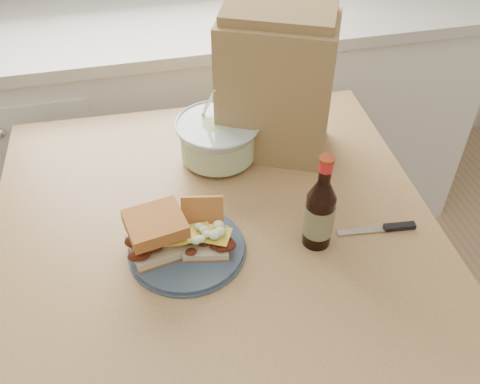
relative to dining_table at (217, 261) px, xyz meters
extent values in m
cube|color=white|center=(-0.05, 0.94, -0.27)|extent=(2.40, 0.60, 0.90)
cube|color=silver|center=(-0.05, 0.94, 0.20)|extent=(2.50, 0.64, 0.04)
cube|color=tan|center=(0.00, 0.00, 0.10)|extent=(1.04, 1.04, 0.04)
cube|color=tan|center=(-0.43, 0.46, -0.32)|extent=(0.07, 0.07, 0.79)
cube|color=tan|center=(0.46, 0.43, -0.32)|extent=(0.07, 0.07, 0.79)
cylinder|color=#3B4C60|center=(-0.07, -0.06, 0.13)|extent=(0.25, 0.25, 0.02)
cube|color=beige|center=(-0.13, -0.05, 0.15)|extent=(0.14, 0.13, 0.02)
cube|color=yellow|center=(-0.13, -0.05, 0.19)|extent=(0.08, 0.08, 0.00)
cube|color=#B77230|center=(-0.13, -0.05, 0.21)|extent=(0.14, 0.13, 0.03)
cube|color=beige|center=(-0.03, -0.07, 0.15)|extent=(0.11, 0.11, 0.02)
cube|color=yellow|center=(-0.03, -0.07, 0.18)|extent=(0.07, 0.07, 0.00)
cube|color=#B77230|center=(-0.03, -0.01, 0.18)|extent=(0.10, 0.08, 0.08)
cone|color=silver|center=(0.06, 0.24, 0.18)|extent=(0.21, 0.21, 0.11)
cylinder|color=beige|center=(0.06, 0.24, 0.17)|extent=(0.19, 0.19, 0.07)
torus|color=silver|center=(0.06, 0.24, 0.23)|extent=(0.22, 0.22, 0.01)
cylinder|color=silver|center=(0.04, 0.27, 0.27)|extent=(0.05, 0.08, 0.14)
cylinder|color=black|center=(0.21, -0.10, 0.19)|extent=(0.06, 0.06, 0.13)
cone|color=black|center=(0.21, -0.10, 0.27)|extent=(0.06, 0.06, 0.04)
cylinder|color=black|center=(0.21, -0.10, 0.32)|extent=(0.03, 0.03, 0.06)
cylinder|color=red|center=(0.21, -0.10, 0.34)|extent=(0.03, 0.03, 0.02)
cylinder|color=#9A321C|center=(0.21, -0.10, 0.35)|extent=(0.03, 0.03, 0.01)
cylinder|color=#2E3A1D|center=(0.21, -0.10, 0.19)|extent=(0.07, 0.07, 0.08)
cube|color=silver|center=(0.32, -0.09, 0.13)|extent=(0.13, 0.03, 0.00)
cube|color=black|center=(0.40, -0.10, 0.13)|extent=(0.07, 0.02, 0.01)
cube|color=#A88351|center=(0.21, 0.26, 0.30)|extent=(0.32, 0.28, 0.36)
camera|label=1|loc=(-0.14, -0.84, 0.99)|focal=40.00mm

